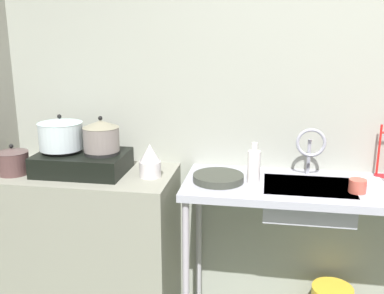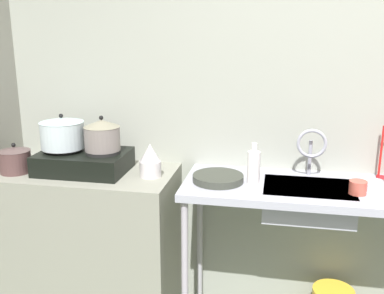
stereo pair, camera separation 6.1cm
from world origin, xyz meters
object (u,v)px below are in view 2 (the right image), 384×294
at_px(small_bowl_on_drainboard, 374,186).
at_px(percolator, 150,161).
at_px(stove, 84,161).
at_px(bottle_by_sink, 254,167).
at_px(cup_by_rack, 358,187).
at_px(pot_on_right_burner, 102,135).
at_px(faucet, 311,146).
at_px(sink_basin, 308,201).
at_px(pot_on_left_burner, 62,133).
at_px(pot_beside_stove, 15,160).
at_px(frying_pan, 218,178).

bearing_deg(small_bowl_on_drainboard, percolator, -178.78).
xyz_separation_m(stove, bottle_by_sink, (0.96, -0.02, 0.03)).
height_order(percolator, bottle_by_sink, bottle_by_sink).
bearing_deg(percolator, stove, 178.10).
relative_size(cup_by_rack, small_bowl_on_drainboard, 0.58).
bearing_deg(bottle_by_sink, cup_by_rack, -6.26).
bearing_deg(percolator, pot_on_right_burner, 177.29).
bearing_deg(faucet, cup_by_rack, -41.37).
bearing_deg(sink_basin, percolator, 179.89).
height_order(pot_on_right_burner, bottle_by_sink, pot_on_right_burner).
distance_m(pot_on_left_burner, cup_by_rack, 1.60).
relative_size(pot_beside_stove, bottle_by_sink, 0.81).
relative_size(cup_by_rack, bottle_by_sink, 0.40).
xyz_separation_m(stove, small_bowl_on_drainboard, (1.56, 0.01, -0.04)).
height_order(pot_on_right_burner, pot_beside_stove, pot_on_right_burner).
relative_size(stove, bottle_by_sink, 2.27).
bearing_deg(frying_pan, small_bowl_on_drainboard, 2.73).
bearing_deg(pot_on_right_burner, small_bowl_on_drainboard, 0.47).
height_order(pot_on_right_burner, faucet, pot_on_right_burner).
distance_m(stove, small_bowl_on_drainboard, 1.56).
distance_m(faucet, bottle_by_sink, 0.34).
height_order(stove, sink_basin, stove).
distance_m(faucet, cup_by_rack, 0.33).
height_order(pot_on_left_burner, frying_pan, pot_on_left_burner).
xyz_separation_m(pot_on_right_burner, bottle_by_sink, (0.84, -0.02, -0.13)).
bearing_deg(faucet, bottle_by_sink, -155.06).
xyz_separation_m(percolator, frying_pan, (0.38, -0.01, -0.07)).
xyz_separation_m(faucet, bottle_by_sink, (-0.29, -0.14, -0.09)).
relative_size(pot_on_left_burner, faucet, 0.89).
distance_m(pot_beside_stove, sink_basin, 1.62).
bearing_deg(sink_basin, bottle_by_sink, -179.12).
relative_size(percolator, faucet, 0.67).
distance_m(pot_on_left_burner, bottle_by_sink, 1.08).
xyz_separation_m(sink_basin, small_bowl_on_drainboard, (0.32, 0.03, 0.10)).
relative_size(stove, cup_by_rack, 5.72).
height_order(pot_on_right_burner, cup_by_rack, pot_on_right_burner).
bearing_deg(bottle_by_sink, percolator, 179.39).
height_order(small_bowl_on_drainboard, bottle_by_sink, bottle_by_sink).
distance_m(pot_on_left_burner, sink_basin, 1.39).
bearing_deg(pot_beside_stove, bottle_by_sink, 2.91).
height_order(pot_beside_stove, cup_by_rack, pot_beside_stove).
bearing_deg(sink_basin, pot_beside_stove, -177.45).
bearing_deg(faucet, pot_on_left_burner, -175.08).
distance_m(stove, cup_by_rack, 1.47).
xyz_separation_m(frying_pan, bottle_by_sink, (0.18, 0.01, 0.07)).
height_order(cup_by_rack, small_bowl_on_drainboard, cup_by_rack).
xyz_separation_m(pot_on_left_burner, pot_on_right_burner, (0.24, 0.00, -0.00)).
bearing_deg(sink_basin, stove, 179.32).
bearing_deg(stove, faucet, 5.39).
bearing_deg(small_bowl_on_drainboard, cup_by_rack, -136.60).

